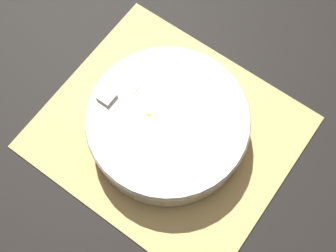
{
  "coord_description": "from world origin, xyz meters",
  "views": [
    {
      "loc": [
        -0.18,
        0.25,
        0.79
      ],
      "look_at": [
        0.0,
        0.0,
        0.03
      ],
      "focal_mm": 50.0,
      "sensor_mm": 36.0,
      "label": 1
    }
  ],
  "objects": [
    {
      "name": "ground_plane",
      "position": [
        0.0,
        0.0,
        0.0
      ],
      "size": [
        6.0,
        6.0,
        0.0
      ],
      "primitive_type": "plane",
      "color": "black"
    },
    {
      "name": "bamboo_mat_center",
      "position": [
        -0.0,
        0.0,
        0.0
      ],
      "size": [
        0.43,
        0.38,
        0.01
      ],
      "color": "tan",
      "rests_on": "ground_plane"
    },
    {
      "name": "fruit_salad_bowl",
      "position": [
        0.0,
        0.0,
        0.04
      ],
      "size": [
        0.28,
        0.28,
        0.07
      ],
      "color": "silver",
      "rests_on": "bamboo_mat_center"
    }
  ]
}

